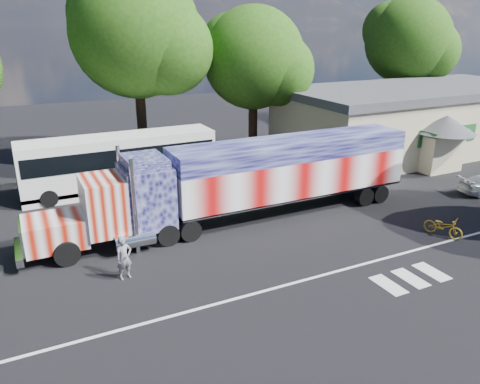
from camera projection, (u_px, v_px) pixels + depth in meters
name	position (u px, v px, depth m)	size (l,w,h in m)	color
ground	(269.00, 250.00, 21.64)	(100.00, 100.00, 0.00)	black
lane_markings	(350.00, 279.00, 19.17)	(30.00, 2.67, 0.01)	silver
semi_truck	(249.00, 179.00, 24.38)	(20.76, 3.28, 4.43)	black
coach_bus	(120.00, 162.00, 29.11)	(11.84, 2.76, 3.45)	white
hall_building	(416.00, 118.00, 38.20)	(22.40, 12.80, 5.20)	beige
woman	(124.00, 258.00, 18.97)	(0.67, 0.44, 1.84)	slate
bicycle	(443.00, 226.00, 22.95)	(0.67, 1.92, 1.01)	gold
tree_far_ne	(409.00, 41.00, 45.09)	(8.61, 8.20, 12.51)	black
tree_ne_a	(255.00, 59.00, 35.34)	(8.08, 7.70, 11.32)	black
tree_n_mid	(138.00, 33.00, 31.73)	(9.34, 8.90, 13.82)	black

